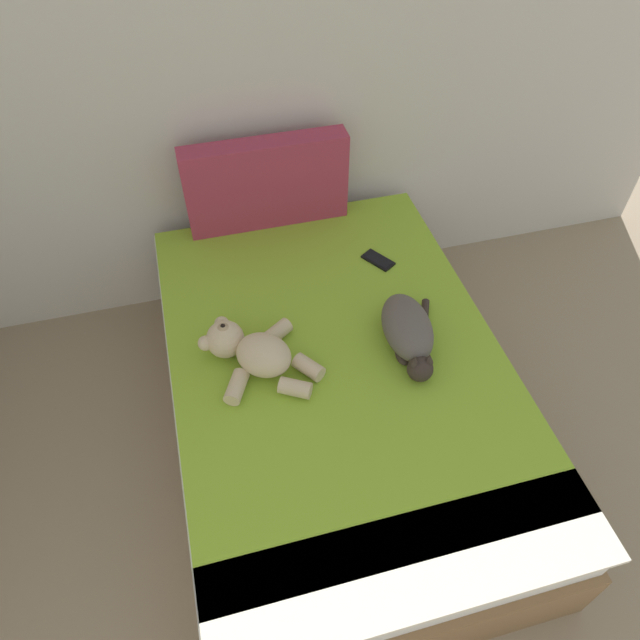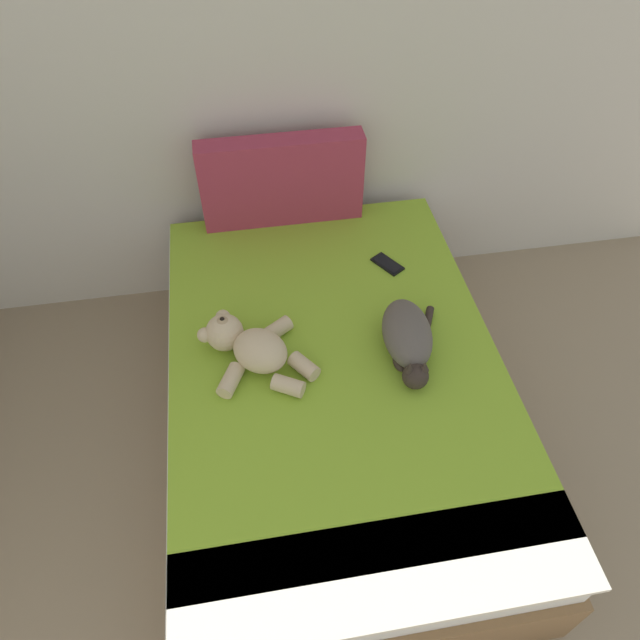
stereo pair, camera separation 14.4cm
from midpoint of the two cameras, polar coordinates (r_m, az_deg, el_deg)
wall_back at (r=2.73m, az=3.47°, el=25.18°), size 4.01×0.06×2.56m
bed at (r=2.51m, az=3.02°, el=-7.59°), size 1.34×1.97×0.53m
patterned_cushion at (r=2.79m, az=-2.23°, el=13.36°), size 0.76×0.12×0.43m
cat at (r=2.30m, az=10.36°, el=-1.76°), size 0.28×0.42×0.15m
teddy_bear at (r=2.24m, az=-5.02°, el=-2.65°), size 0.45×0.43×0.16m
cell_phone at (r=2.68m, az=8.14°, el=5.38°), size 0.14×0.16×0.01m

